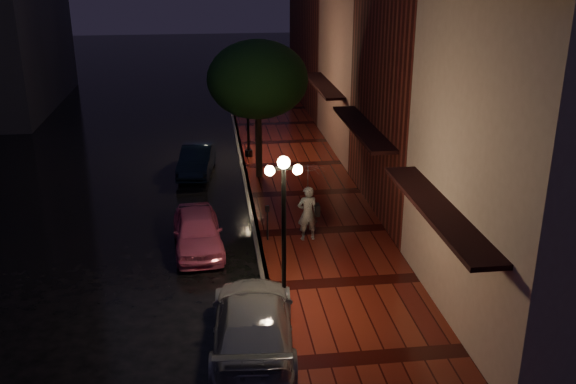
# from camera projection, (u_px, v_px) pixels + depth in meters

# --- Properties ---
(ground) EXTENTS (120.00, 120.00, 0.00)m
(ground) POSITION_uv_depth(u_px,v_px,m) (257.00, 238.00, 22.04)
(ground) COLOR black
(ground) RESTS_ON ground
(sidewalk) EXTENTS (4.50, 60.00, 0.15)m
(sidewalk) POSITION_uv_depth(u_px,v_px,m) (321.00, 232.00, 22.28)
(sidewalk) COLOR #47110C
(sidewalk) RESTS_ON ground
(curb) EXTENTS (0.25, 60.00, 0.15)m
(curb) POSITION_uv_depth(u_px,v_px,m) (257.00, 236.00, 22.02)
(curb) COLOR #595451
(curb) RESTS_ON ground
(storefront_near) EXTENTS (5.00, 8.00, 8.50)m
(storefront_near) POSITION_uv_depth(u_px,v_px,m) (556.00, 166.00, 15.80)
(storefront_near) COLOR gray
(storefront_near) RESTS_ON ground
(storefront_mid) EXTENTS (5.00, 8.00, 11.00)m
(storefront_mid) POSITION_uv_depth(u_px,v_px,m) (446.00, 63.00, 22.80)
(storefront_mid) COLOR #511914
(storefront_mid) RESTS_ON ground
(storefront_far) EXTENTS (5.00, 8.00, 9.00)m
(storefront_far) POSITION_uv_depth(u_px,v_px,m) (384.00, 58.00, 30.58)
(storefront_far) COLOR #8C5951
(storefront_far) RESTS_ON ground
(storefront_extra) EXTENTS (5.00, 12.00, 10.00)m
(storefront_extra) POSITION_uv_depth(u_px,v_px,m) (342.00, 25.00, 39.70)
(storefront_extra) COLOR #511914
(storefront_extra) RESTS_ON ground
(streetlamp_near) EXTENTS (0.96, 0.36, 4.31)m
(streetlamp_near) POSITION_uv_depth(u_px,v_px,m) (284.00, 225.00, 16.53)
(streetlamp_near) COLOR black
(streetlamp_near) RESTS_ON sidewalk
(streetlamp_far) EXTENTS (0.96, 0.36, 4.31)m
(streetlamp_far) POSITION_uv_depth(u_px,v_px,m) (248.00, 105.00, 29.54)
(streetlamp_far) COLOR black
(streetlamp_far) RESTS_ON sidewalk
(street_tree) EXTENTS (4.16, 4.16, 5.80)m
(street_tree) POSITION_uv_depth(u_px,v_px,m) (258.00, 82.00, 26.20)
(street_tree) COLOR black
(street_tree) RESTS_ON sidewalk
(pink_car) EXTENTS (1.82, 3.95, 1.31)m
(pink_car) POSITION_uv_depth(u_px,v_px,m) (198.00, 231.00, 20.96)
(pink_car) COLOR #DC5A89
(pink_car) RESTS_ON ground
(navy_car) EXTENTS (1.80, 3.93, 1.25)m
(navy_car) POSITION_uv_depth(u_px,v_px,m) (197.00, 160.00, 28.24)
(navy_car) COLOR black
(navy_car) RESTS_ON ground
(silver_car) EXTENTS (2.36, 5.07, 1.43)m
(silver_car) POSITION_uv_depth(u_px,v_px,m) (253.00, 323.00, 15.64)
(silver_car) COLOR #96969D
(silver_car) RESTS_ON ground
(woman_with_umbrella) EXTENTS (1.10, 1.12, 2.64)m
(woman_with_umbrella) POSITION_uv_depth(u_px,v_px,m) (308.00, 191.00, 20.97)
(woman_with_umbrella) COLOR silver
(woman_with_umbrella) RESTS_ON sidewalk
(parking_meter) EXTENTS (0.14, 0.12, 1.23)m
(parking_meter) POSITION_uv_depth(u_px,v_px,m) (267.00, 219.00, 21.27)
(parking_meter) COLOR black
(parking_meter) RESTS_ON sidewalk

